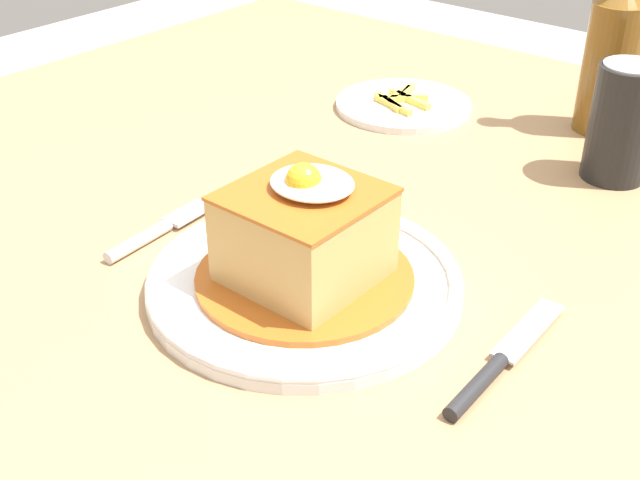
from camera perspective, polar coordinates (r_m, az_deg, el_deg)
dining_table at (r=0.88m, az=5.00°, el=-2.98°), size 1.27×1.02×0.72m
main_plate at (r=0.69m, az=-1.06°, el=-2.86°), size 0.26×0.26×0.02m
sandwich_meal at (r=0.67m, az=-1.07°, el=0.11°), size 0.18×0.18×0.11m
fork at (r=0.78m, az=-11.31°, el=0.57°), size 0.03×0.14×0.01m
knife at (r=0.62m, az=11.84°, el=-8.73°), size 0.02×0.17×0.01m
soda_can at (r=0.91m, az=20.14°, el=7.62°), size 0.07×0.07×0.12m
beer_bottle_amber at (r=1.02m, az=19.66°, el=12.41°), size 0.06×0.06×0.27m
side_plate_fries at (r=1.06m, az=5.76°, el=9.30°), size 0.17×0.17×0.02m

